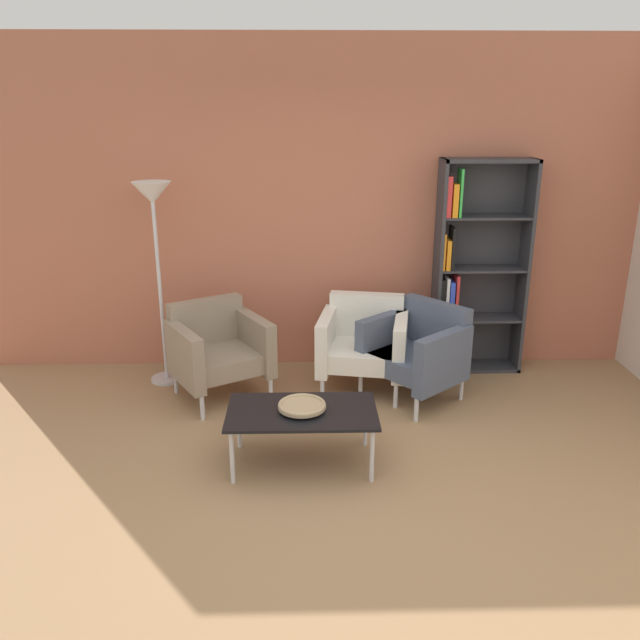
# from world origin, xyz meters

# --- Properties ---
(ground_plane) EXTENTS (8.32, 8.32, 0.00)m
(ground_plane) POSITION_xyz_m (0.00, 0.00, 0.00)
(ground_plane) COLOR #9E7751
(brick_back_panel) EXTENTS (6.40, 0.12, 2.90)m
(brick_back_panel) POSITION_xyz_m (0.00, 2.46, 1.45)
(brick_back_panel) COLOR #B2664C
(brick_back_panel) RESTS_ON ground_plane
(bookshelf_tall) EXTENTS (0.80, 0.30, 1.90)m
(bookshelf_tall) POSITION_xyz_m (1.30, 2.25, 0.93)
(bookshelf_tall) COLOR #333338
(bookshelf_tall) RESTS_ON ground_plane
(coffee_table_low) EXTENTS (1.00, 0.56, 0.40)m
(coffee_table_low) POSITION_xyz_m (-0.21, 0.59, 0.37)
(coffee_table_low) COLOR black
(coffee_table_low) RESTS_ON ground_plane
(decorative_bowl) EXTENTS (0.32, 0.32, 0.05)m
(decorative_bowl) POSITION_xyz_m (-0.21, 0.59, 0.43)
(decorative_bowl) COLOR tan
(decorative_bowl) RESTS_ON coffee_table_low
(armchair_by_bookshelf) EXTENTS (0.82, 0.77, 0.78)m
(armchair_by_bookshelf) POSITION_xyz_m (0.31, 1.82, 0.41)
(armchair_by_bookshelf) COLOR white
(armchair_by_bookshelf) RESTS_ON ground_plane
(armchair_spare_guest) EXTENTS (0.94, 0.92, 0.78)m
(armchair_spare_guest) POSITION_xyz_m (-0.91, 1.71, 0.41)
(armchair_spare_guest) COLOR gray
(armchair_spare_guest) RESTS_ON ground_plane
(armchair_corner_red) EXTENTS (0.94, 0.95, 0.78)m
(armchair_corner_red) POSITION_xyz_m (0.74, 1.63, 0.41)
(armchair_corner_red) COLOR #4C566B
(armchair_corner_red) RESTS_ON ground_plane
(floor_lamp_torchiere) EXTENTS (0.32, 0.32, 1.74)m
(floor_lamp_torchiere) POSITION_xyz_m (-1.42, 2.02, 1.45)
(floor_lamp_torchiere) COLOR silver
(floor_lamp_torchiere) RESTS_ON ground_plane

